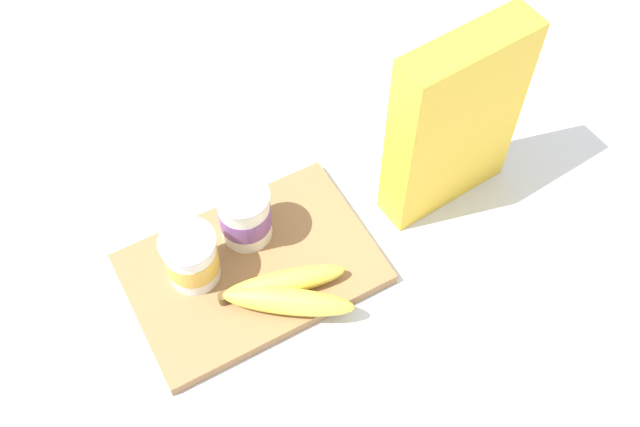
# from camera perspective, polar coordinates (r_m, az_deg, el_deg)

# --- Properties ---
(ground_plane) EXTENTS (2.40, 2.40, 0.00)m
(ground_plane) POSITION_cam_1_polar(r_m,az_deg,el_deg) (1.06, -5.15, -4.44)
(ground_plane) COLOR silver
(cutting_board) EXTENTS (0.34, 0.23, 0.02)m
(cutting_board) POSITION_cam_1_polar(r_m,az_deg,el_deg) (1.05, -5.19, -4.19)
(cutting_board) COLOR olive
(cutting_board) RESTS_ON ground_plane
(cereal_box) EXTENTS (0.20, 0.07, 0.30)m
(cereal_box) POSITION_cam_1_polar(r_m,az_deg,el_deg) (1.03, 10.13, 6.71)
(cereal_box) COLOR yellow
(cereal_box) RESTS_ON ground_plane
(yogurt_cup_front) EXTENTS (0.08, 0.08, 0.09)m
(yogurt_cup_front) POSITION_cam_1_polar(r_m,az_deg,el_deg) (1.01, -9.71, -3.33)
(yogurt_cup_front) COLOR white
(yogurt_cup_front) RESTS_ON cutting_board
(yogurt_cup_back) EXTENTS (0.08, 0.08, 0.09)m
(yogurt_cup_back) POSITION_cam_1_polar(r_m,az_deg,el_deg) (1.04, -5.72, -0.08)
(yogurt_cup_back) COLOR white
(yogurt_cup_back) RESTS_ON cutting_board
(banana_bunch) EXTENTS (0.18, 0.13, 0.04)m
(banana_bunch) POSITION_cam_1_polar(r_m,az_deg,el_deg) (1.00, -2.58, -6.03)
(banana_bunch) COLOR yellow
(banana_bunch) RESTS_ON cutting_board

